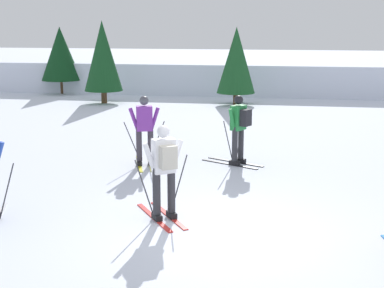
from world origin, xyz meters
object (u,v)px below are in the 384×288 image
at_px(skier_white, 164,168).
at_px(conifer_far_centre, 236,60).
at_px(conifer_far_left, 103,56).
at_px(skier_purple, 145,129).
at_px(conifer_far_right, 61,54).
at_px(skier_green, 239,126).

xyz_separation_m(skier_white, conifer_far_centre, (0.08, 14.10, 0.90)).
relative_size(skier_white, conifer_far_left, 0.49).
bearing_deg(skier_purple, conifer_far_centre, 82.67).
bearing_deg(conifer_far_left, skier_white, -68.02).
height_order(conifer_far_right, conifer_far_centre, conifer_far_centre).
bearing_deg(skier_purple, skier_green, 11.15).
bearing_deg(conifer_far_right, conifer_far_centre, -15.58).
bearing_deg(skier_purple, conifer_far_right, 119.59).
distance_m(skier_purple, skier_green, 2.29).
relative_size(skier_green, conifer_far_right, 0.54).
bearing_deg(conifer_far_left, skier_green, -55.77).
height_order(skier_purple, skier_green, same).
height_order(skier_purple, conifer_far_right, conifer_far_right).
xyz_separation_m(skier_white, conifer_far_left, (-5.53, 13.69, 1.05)).
relative_size(conifer_far_left, conifer_far_centre, 1.08).
xyz_separation_m(skier_purple, skier_green, (2.25, 0.44, 0.04)).
relative_size(skier_purple, skier_green, 1.00).
xyz_separation_m(skier_purple, conifer_far_left, (-4.26, 10.01, 1.09)).
distance_m(skier_green, conifer_far_left, 11.62).
bearing_deg(conifer_far_right, skier_green, -52.41).
xyz_separation_m(skier_purple, conifer_far_centre, (1.34, 10.41, 0.94)).
relative_size(conifer_far_left, conifer_far_right, 1.09).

